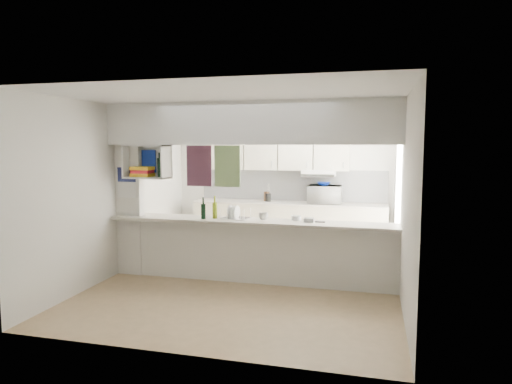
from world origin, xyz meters
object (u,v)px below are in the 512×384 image
(dish_rack, at_px, (236,213))
(wine_bottles, at_px, (209,210))
(bowl, at_px, (324,184))
(microwave, at_px, (325,195))

(dish_rack, xyz_separation_m, wine_bottles, (-0.38, -0.09, 0.04))
(bowl, height_order, dish_rack, bowl)
(wine_bottles, bearing_deg, dish_rack, 13.62)
(bowl, distance_m, dish_rack, 2.33)
(wine_bottles, bearing_deg, microwave, 55.47)
(microwave, bearing_deg, wine_bottles, 57.03)
(microwave, xyz_separation_m, bowl, (-0.02, 0.01, 0.20))
(microwave, relative_size, wine_bottles, 1.80)
(microwave, distance_m, wine_bottles, 2.59)
(microwave, distance_m, dish_rack, 2.32)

